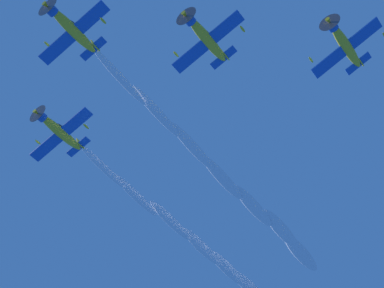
{
  "coord_description": "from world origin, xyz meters",
  "views": [
    {
      "loc": [
        -28.6,
        -18.84,
        1.9
      ],
      "look_at": [
        21.95,
        -13.23,
        60.95
      ],
      "focal_mm": 60.65,
      "sensor_mm": 36.0,
      "label": 1
    }
  ],
  "objects_px": {
    "airplane_left_wingman": "(206,38)",
    "airplane_right_wingman": "(59,131)",
    "airplane_lead": "(71,29)",
    "airplane_slot_tail": "(345,44)"
  },
  "relations": [
    {
      "from": "airplane_lead",
      "to": "airplane_right_wingman",
      "type": "height_order",
      "value": "airplane_lead"
    },
    {
      "from": "airplane_left_wingman",
      "to": "airplane_right_wingman",
      "type": "distance_m",
      "value": 21.1
    },
    {
      "from": "airplane_lead",
      "to": "airplane_left_wingman",
      "type": "distance_m",
      "value": 13.74
    },
    {
      "from": "airplane_right_wingman",
      "to": "airplane_slot_tail",
      "type": "distance_m",
      "value": 33.48
    },
    {
      "from": "airplane_lead",
      "to": "airplane_left_wingman",
      "type": "height_order",
      "value": "airplane_lead"
    },
    {
      "from": "airplane_lead",
      "to": "airplane_left_wingman",
      "type": "bearing_deg",
      "value": -80.11
    },
    {
      "from": "airplane_lead",
      "to": "airplane_right_wingman",
      "type": "bearing_deg",
      "value": 19.27
    },
    {
      "from": "airplane_right_wingman",
      "to": "airplane_slot_tail",
      "type": "height_order",
      "value": "airplane_slot_tail"
    },
    {
      "from": "airplane_left_wingman",
      "to": "airplane_right_wingman",
      "type": "bearing_deg",
      "value": 59.24
    },
    {
      "from": "airplane_right_wingman",
      "to": "airplane_slot_tail",
      "type": "relative_size",
      "value": 1.0
    }
  ]
}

